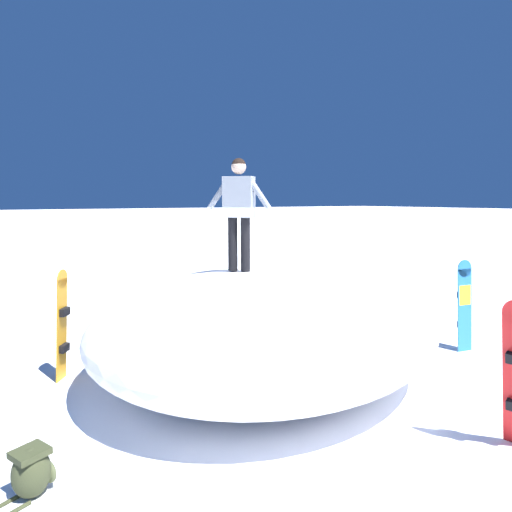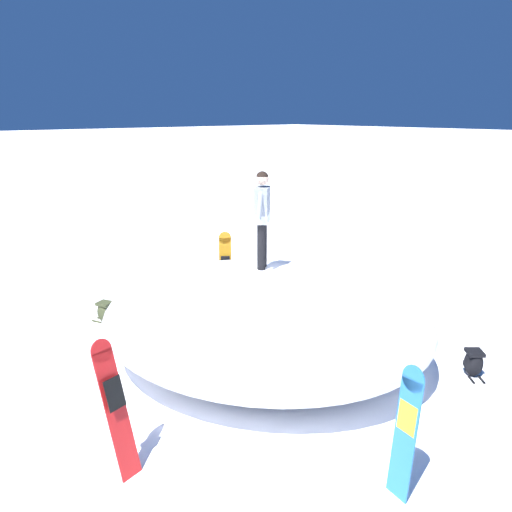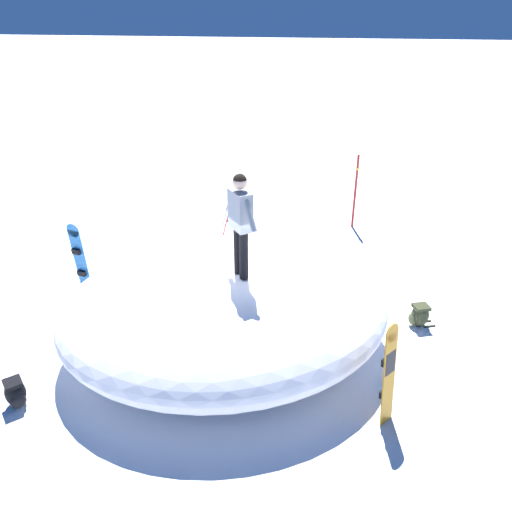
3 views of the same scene
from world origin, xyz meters
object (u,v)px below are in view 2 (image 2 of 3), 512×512
at_px(snowboarder_standing, 262,211).
at_px(backpack_near, 106,312).
at_px(snowboard_secondary_upright, 406,430).
at_px(backpack_far, 473,362).
at_px(snowboard_primary_upright, 225,266).
at_px(snowboard_tertiary_upright, 115,406).

relative_size(snowboarder_standing, backpack_near, 3.07).
distance_m(snowboarder_standing, snowboard_secondary_upright, 4.32).
height_order(snowboarder_standing, backpack_far, snowboarder_standing).
xyz_separation_m(snowboard_primary_upright, backpack_far, (-1.01, 5.32, -0.61)).
relative_size(snowboard_tertiary_upright, backpack_far, 3.29).
bearing_deg(backpack_near, backpack_far, 121.27).
bearing_deg(snowboarder_standing, snowboard_secondary_upright, 72.20).
height_order(snowboard_primary_upright, snowboard_secondary_upright, snowboard_primary_upright).
distance_m(snowboarder_standing, backpack_near, 4.11).
relative_size(snowboard_secondary_upright, snowboard_tertiary_upright, 0.96).
bearing_deg(snowboard_primary_upright, snowboarder_standing, 67.44).
distance_m(backpack_near, backpack_far, 6.95).
bearing_deg(snowboard_tertiary_upright, snowboard_secondary_upright, 132.33).
relative_size(backpack_near, backpack_far, 1.08).
distance_m(snowboarder_standing, snowboard_tertiary_upright, 4.05).
distance_m(snowboard_primary_upright, snowboard_tertiary_upright, 5.76).
relative_size(snowboard_primary_upright, backpack_near, 3.01).
height_order(snowboarder_standing, snowboard_primary_upright, snowboarder_standing).
relative_size(snowboarder_standing, snowboard_secondary_upright, 1.05).
relative_size(snowboarder_standing, snowboard_tertiary_upright, 1.00).
relative_size(snowboard_primary_upright, backpack_far, 3.24).
bearing_deg(backpack_near, snowboard_tertiary_upright, 67.10).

